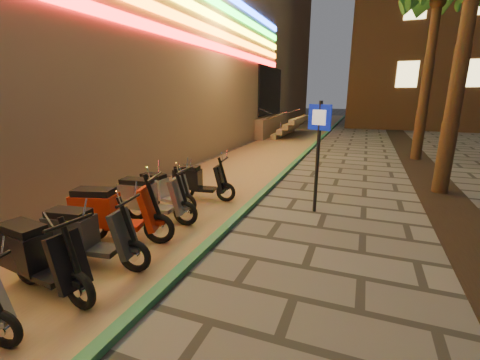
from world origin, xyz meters
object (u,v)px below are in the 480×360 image
at_px(scooter_6, 111,212).
at_px(scooter_7, 149,198).
at_px(scooter_4, 38,256).
at_px(scooter_5, 86,235).
at_px(scooter_9, 197,181).
at_px(scooter_8, 162,190).
at_px(pedestrian_sign, 318,142).

distance_m(scooter_6, scooter_7, 1.04).
relative_size(scooter_4, scooter_5, 1.02).
bearing_deg(scooter_4, scooter_9, 96.06).
xyz_separation_m(scooter_7, scooter_8, (-0.22, 0.78, -0.06)).
xyz_separation_m(scooter_5, scooter_9, (-0.00, 3.56, -0.03)).
xyz_separation_m(pedestrian_sign, scooter_6, (-3.22, -2.94, -1.05)).
bearing_deg(scooter_5, scooter_7, 88.00).
bearing_deg(scooter_9, scooter_8, -123.13).
height_order(scooter_5, scooter_9, scooter_5).
bearing_deg(scooter_9, scooter_7, -104.89).
height_order(pedestrian_sign, scooter_6, pedestrian_sign).
bearing_deg(scooter_7, scooter_9, 76.65).
bearing_deg(scooter_9, scooter_4, -98.78).
bearing_deg(scooter_6, scooter_4, -98.39).
bearing_deg(pedestrian_sign, scooter_6, -113.92).
xyz_separation_m(scooter_4, scooter_7, (-0.14, 2.62, -0.00)).
bearing_deg(scooter_7, scooter_5, -89.74).
bearing_deg(scooter_6, scooter_5, -87.40).
height_order(scooter_4, scooter_5, scooter_4).
height_order(scooter_4, scooter_6, scooter_6).
distance_m(scooter_6, scooter_9, 2.74).
bearing_deg(scooter_8, scooter_7, -68.15).
bearing_deg(scooter_4, pedestrian_sign, 63.28).
height_order(scooter_4, scooter_9, scooter_4).
xyz_separation_m(scooter_6, scooter_8, (-0.16, 1.81, -0.10)).
relative_size(pedestrian_sign, scooter_5, 1.46).
height_order(pedestrian_sign, scooter_5, pedestrian_sign).
height_order(scooter_5, scooter_6, scooter_6).
distance_m(scooter_6, scooter_8, 1.83).
xyz_separation_m(pedestrian_sign, scooter_4, (-3.03, -4.52, -1.09)).
distance_m(scooter_4, scooter_8, 3.41).
relative_size(scooter_4, scooter_6, 0.94).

